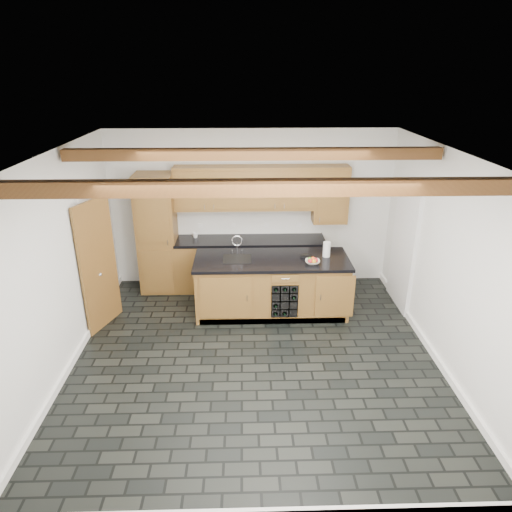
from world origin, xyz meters
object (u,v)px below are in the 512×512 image
Objects in this scene: island at (272,285)px; kitchen_scale at (306,256)px; paper_towel at (327,249)px; fruit_bowl at (312,262)px.

kitchen_scale is at bearing 6.06° from island.
kitchen_scale is at bearing -175.19° from paper_towel.
fruit_bowl is 0.40m from paper_towel.
island is 1.06m from paper_towel.
island is 0.73m from kitchen_scale.
fruit_bowl is at bearing -53.73° from kitchen_scale.
fruit_bowl is at bearing -18.32° from island.
fruit_bowl reaches higher than island.
island is 10.22× the size of paper_towel.
fruit_bowl reaches higher than kitchen_scale.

